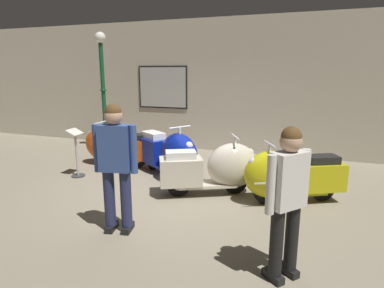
{
  "coord_description": "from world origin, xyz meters",
  "views": [
    {
      "loc": [
        2.2,
        -5.21,
        2.14
      ],
      "look_at": [
        0.11,
        0.66,
        0.74
      ],
      "focal_mm": 30.02,
      "sensor_mm": 36.0,
      "label": 1
    }
  ],
  "objects_px": {
    "scooter_2": "(217,168)",
    "scooter_3": "(286,176)",
    "scooter_1": "(171,154)",
    "visitor_0": "(287,194)",
    "scooter_0": "(112,146)",
    "info_stanchion": "(77,157)",
    "lamppost": "(103,88)",
    "visitor_1": "(116,160)"
  },
  "relations": [
    {
      "from": "scooter_3",
      "to": "lamppost",
      "type": "bearing_deg",
      "value": -50.03
    },
    {
      "from": "lamppost",
      "to": "info_stanchion",
      "type": "bearing_deg",
      "value": -70.81
    },
    {
      "from": "scooter_0",
      "to": "visitor_1",
      "type": "relative_size",
      "value": 0.95
    },
    {
      "from": "lamppost",
      "to": "visitor_0",
      "type": "distance_m",
      "value": 6.61
    },
    {
      "from": "lamppost",
      "to": "visitor_1",
      "type": "xyz_separation_m",
      "value": [
        2.84,
        -3.9,
        -0.71
      ]
    },
    {
      "from": "scooter_0",
      "to": "info_stanchion",
      "type": "bearing_deg",
      "value": 76.6
    },
    {
      "from": "scooter_2",
      "to": "lamppost",
      "type": "xyz_separation_m",
      "value": [
        -3.74,
        2.12,
        1.25
      ]
    },
    {
      "from": "visitor_0",
      "to": "scooter_2",
      "type": "bearing_deg",
      "value": -17.46
    },
    {
      "from": "scooter_2",
      "to": "scooter_3",
      "type": "bearing_deg",
      "value": -26.17
    },
    {
      "from": "scooter_1",
      "to": "visitor_0",
      "type": "height_order",
      "value": "visitor_0"
    },
    {
      "from": "scooter_3",
      "to": "visitor_1",
      "type": "distance_m",
      "value": 2.79
    },
    {
      "from": "visitor_0",
      "to": "scooter_1",
      "type": "bearing_deg",
      "value": -6.79
    },
    {
      "from": "scooter_1",
      "to": "info_stanchion",
      "type": "bearing_deg",
      "value": -129.98
    },
    {
      "from": "lamppost",
      "to": "visitor_1",
      "type": "relative_size",
      "value": 1.8
    },
    {
      "from": "scooter_2",
      "to": "lamppost",
      "type": "distance_m",
      "value": 4.48
    },
    {
      "from": "scooter_3",
      "to": "info_stanchion",
      "type": "height_order",
      "value": "scooter_3"
    },
    {
      "from": "scooter_0",
      "to": "scooter_3",
      "type": "relative_size",
      "value": 0.96
    },
    {
      "from": "scooter_3",
      "to": "visitor_0",
      "type": "distance_m",
      "value": 2.16
    },
    {
      "from": "scooter_0",
      "to": "visitor_0",
      "type": "height_order",
      "value": "visitor_0"
    },
    {
      "from": "scooter_1",
      "to": "visitor_0",
      "type": "relative_size",
      "value": 1.12
    },
    {
      "from": "scooter_1",
      "to": "visitor_0",
      "type": "xyz_separation_m",
      "value": [
        2.42,
        -2.66,
        0.43
      ]
    },
    {
      "from": "scooter_2",
      "to": "scooter_1",
      "type": "bearing_deg",
      "value": 126.5
    },
    {
      "from": "scooter_2",
      "to": "scooter_3",
      "type": "xyz_separation_m",
      "value": [
        1.17,
        0.01,
        -0.01
      ]
    },
    {
      "from": "scooter_2",
      "to": "lamppost",
      "type": "height_order",
      "value": "lamppost"
    },
    {
      "from": "scooter_1",
      "to": "lamppost",
      "type": "relative_size",
      "value": 0.58
    },
    {
      "from": "scooter_2",
      "to": "visitor_0",
      "type": "height_order",
      "value": "visitor_0"
    },
    {
      "from": "scooter_2",
      "to": "visitor_0",
      "type": "relative_size",
      "value": 1.08
    },
    {
      "from": "scooter_2",
      "to": "visitor_1",
      "type": "relative_size",
      "value": 1.01
    },
    {
      "from": "visitor_1",
      "to": "visitor_0",
      "type": "bearing_deg",
      "value": -109.75
    },
    {
      "from": "scooter_0",
      "to": "visitor_1",
      "type": "height_order",
      "value": "visitor_1"
    },
    {
      "from": "scooter_1",
      "to": "scooter_2",
      "type": "distance_m",
      "value": 1.27
    },
    {
      "from": "scooter_0",
      "to": "lamppost",
      "type": "bearing_deg",
      "value": -51.43
    },
    {
      "from": "scooter_2",
      "to": "visitor_0",
      "type": "bearing_deg",
      "value": -85.15
    },
    {
      "from": "info_stanchion",
      "to": "scooter_1",
      "type": "bearing_deg",
      "value": 17.18
    },
    {
      "from": "visitor_0",
      "to": "scooter_0",
      "type": "bearing_deg",
      "value": 3.88
    },
    {
      "from": "visitor_1",
      "to": "scooter_3",
      "type": "bearing_deg",
      "value": -60.8
    },
    {
      "from": "visitor_0",
      "to": "visitor_1",
      "type": "xyz_separation_m",
      "value": [
        -2.19,
        0.31,
        0.07
      ]
    },
    {
      "from": "scooter_0",
      "to": "scooter_1",
      "type": "height_order",
      "value": "scooter_1"
    },
    {
      "from": "scooter_3",
      "to": "visitor_0",
      "type": "height_order",
      "value": "visitor_0"
    },
    {
      "from": "scooter_0",
      "to": "scooter_2",
      "type": "distance_m",
      "value": 2.96
    },
    {
      "from": "scooter_0",
      "to": "scooter_1",
      "type": "relative_size",
      "value": 0.91
    },
    {
      "from": "scooter_0",
      "to": "scooter_1",
      "type": "xyz_separation_m",
      "value": [
        1.66,
        -0.41,
        0.05
      ]
    }
  ]
}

